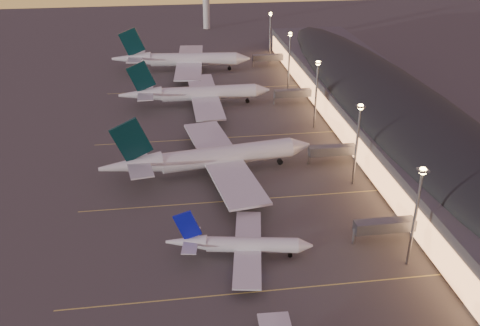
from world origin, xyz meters
name	(u,v)px	position (x,y,z in m)	size (l,w,h in m)	color
ground	(259,277)	(0.00, 0.00, 0.00)	(700.00, 700.00, 0.00)	#413E3C
airliner_narrow_north	(239,245)	(-3.26, 8.63, 3.29)	(35.62, 32.17, 12.74)	silver
airliner_wide_near	(210,158)	(-6.37, 52.73, 5.57)	(67.54, 62.17, 21.64)	silver
airliner_wide_mid	(196,94)	(-6.66, 114.90, 5.17)	(62.56, 56.75, 20.08)	silver
airliner_wide_far	(182,60)	(-10.35, 165.65, 5.65)	(68.67, 62.81, 21.96)	silver
terminal_building	(395,114)	(61.84, 72.47, 8.78)	(56.35, 255.00, 17.46)	#454549
light_masts	(333,102)	(36.00, 65.00, 17.55)	(2.20, 217.20, 25.90)	gray
lane_markings	(236,192)	(0.00, 40.00, 0.01)	(90.00, 180.36, 0.00)	#D8C659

